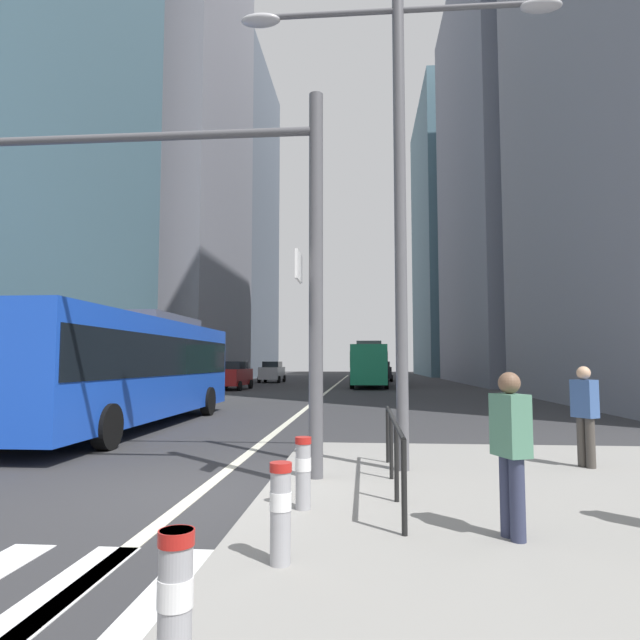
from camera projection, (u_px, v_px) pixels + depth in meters
The scene contains 22 objects.
ground_plane at pixel (318, 399), 27.77m from camera, with size 160.00×160.00×0.00m, color #303033.
median_island at pixel (625, 515), 6.46m from camera, with size 9.00×10.00×0.15m, color gray.
lane_centre_line at pixel (330, 389), 37.71m from camera, with size 0.20×80.00×0.01m, color beige.
office_tower_left_mid at pixel (155, 148), 47.86m from camera, with size 13.89×17.39×41.62m, color gray.
office_tower_left_far at pixel (226, 220), 72.13m from camera, with size 11.15×20.98×41.59m, color slate.
office_tower_right_mid at pixel (519, 172), 50.70m from camera, with size 11.91×24.71×39.31m, color slate.
office_tower_right_far at pixel (464, 239), 79.18m from camera, with size 12.95×24.47×39.73m, color slate.
city_bus_blue_oncoming at pixel (131, 364), 15.71m from camera, with size 2.73×11.96×3.40m.
city_bus_red_receding at pixel (370, 363), 41.63m from camera, with size 2.85×11.33×3.40m.
car_oncoming_mid at pixel (272, 372), 50.45m from camera, with size 2.10×4.18×1.94m.
car_receding_near at pixel (369, 369), 65.72m from camera, with size 2.05×4.10×1.94m.
car_receding_far at pixel (382, 371), 53.51m from camera, with size 2.08×4.47×1.94m.
car_oncoming_far at pixel (233, 375), 37.27m from camera, with size 2.17×4.50×1.94m.
traffic_signal_gantry at pixel (164, 220), 8.64m from camera, with size 7.20×0.65×6.00m.
street_lamp_post at pixel (400, 161), 9.12m from camera, with size 5.50×0.32×8.00m.
bollard_front at pixel (175, 603), 2.87m from camera, with size 0.20×0.20×0.85m.
bollard_left at pixel (281, 507), 4.70m from camera, with size 0.20×0.20×0.87m.
bollard_right at pixel (303, 469), 6.46m from camera, with size 0.20×0.20×0.85m.
bollard_back at pixel (315, 447), 8.19m from camera, with size 0.20×0.20×0.83m.
pedestrian_railing at pixel (393, 436), 7.49m from camera, with size 0.06×4.05×0.98m.
pedestrian_waiting at pixel (585, 411), 9.05m from camera, with size 0.40×0.45×1.67m.
pedestrian_far at pixel (511, 446), 5.41m from camera, with size 0.36×0.44×1.65m.
Camera 1 is at (2.41, -7.90, 1.90)m, focal length 30.37 mm.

